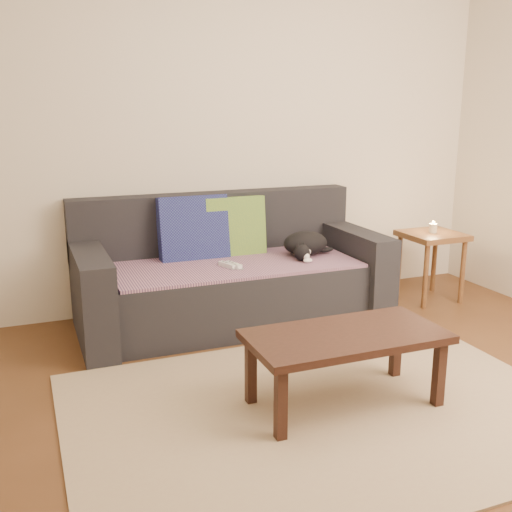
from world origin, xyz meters
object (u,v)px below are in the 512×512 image
at_px(sofa, 230,278).
at_px(wii_remote_b, 227,265).
at_px(side_table, 432,245).
at_px(cat, 305,244).
at_px(wii_remote_a, 234,265).
at_px(coffee_table, 346,342).

height_order(sofa, wii_remote_b, sofa).
bearing_deg(sofa, side_table, -4.50).
distance_m(sofa, cat, 0.59).
bearing_deg(wii_remote_b, side_table, -108.46).
relative_size(sofa, cat, 5.09).
xyz_separation_m(sofa, side_table, (1.61, -0.13, 0.13)).
relative_size(sofa, wii_remote_b, 14.00).
height_order(cat, wii_remote_a, cat).
distance_m(side_table, coffee_table, 1.96).
bearing_deg(wii_remote_a, cat, -94.58).
bearing_deg(cat, wii_remote_b, 167.70).
relative_size(cat, side_table, 0.77).
xyz_separation_m(wii_remote_a, wii_remote_b, (-0.04, 0.02, 0.00)).
distance_m(sofa, coffee_table, 1.41).
distance_m(sofa, wii_remote_b, 0.24).
xyz_separation_m(wii_remote_a, side_table, (1.65, 0.07, -0.01)).
xyz_separation_m(side_table, coffee_table, (-1.49, -1.28, -0.10)).
xyz_separation_m(cat, wii_remote_a, (-0.59, -0.12, -0.07)).
height_order(cat, coffee_table, cat).
height_order(wii_remote_a, wii_remote_b, same).
relative_size(sofa, side_table, 3.93).
bearing_deg(coffee_table, wii_remote_a, 97.58).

